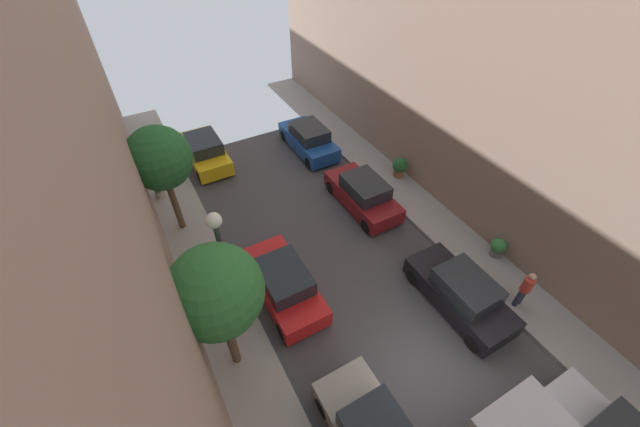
# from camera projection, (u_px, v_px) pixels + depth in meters

# --- Properties ---
(ground) EXTENTS (32.00, 32.00, 0.00)m
(ground) POSITION_uv_depth(u_px,v_px,m) (424.00, 370.00, 12.28)
(ground) COLOR #423F42
(sidewalk_right) EXTENTS (2.00, 44.00, 0.15)m
(sidewalk_right) POSITION_uv_depth(u_px,v_px,m) (529.00, 305.00, 14.01)
(sidewalk_right) COLOR gray
(sidewalk_right) RESTS_ON ground
(parked_car_left_3) EXTENTS (1.78, 4.20, 1.57)m
(parked_car_left_3) POSITION_uv_depth(u_px,v_px,m) (284.00, 283.00, 13.93)
(parked_car_left_3) COLOR red
(parked_car_left_3) RESTS_ON ground
(parked_car_left_4) EXTENTS (1.78, 4.20, 1.57)m
(parked_car_left_4) POSITION_uv_depth(u_px,v_px,m) (205.00, 151.00, 20.24)
(parked_car_left_4) COLOR gold
(parked_car_left_4) RESTS_ON ground
(parked_car_right_2) EXTENTS (1.78, 4.20, 1.57)m
(parked_car_right_2) POSITION_uv_depth(u_px,v_px,m) (461.00, 293.00, 13.62)
(parked_car_right_2) COLOR black
(parked_car_right_2) RESTS_ON ground
(parked_car_right_3) EXTENTS (1.78, 4.20, 1.57)m
(parked_car_right_3) POSITION_uv_depth(u_px,v_px,m) (363.00, 194.00, 17.63)
(parked_car_right_3) COLOR maroon
(parked_car_right_3) RESTS_ON ground
(parked_car_right_4) EXTENTS (1.78, 4.20, 1.57)m
(parked_car_right_4) POSITION_uv_depth(u_px,v_px,m) (309.00, 139.00, 21.08)
(parked_car_right_4) COLOR #194799
(parked_car_right_4) RESTS_ON ground
(pedestrian) EXTENTS (0.40, 0.36, 1.72)m
(pedestrian) POSITION_uv_depth(u_px,v_px,m) (525.00, 289.00, 13.33)
(pedestrian) COLOR #2D334C
(pedestrian) RESTS_ON sidewalk_right
(street_tree_0) EXTENTS (2.52, 2.52, 4.92)m
(street_tree_0) POSITION_uv_depth(u_px,v_px,m) (159.00, 159.00, 14.42)
(street_tree_0) COLOR brown
(street_tree_0) RESTS_ON sidewalk_left
(street_tree_2) EXTENTS (2.60, 2.60, 5.08)m
(street_tree_2) POSITION_uv_depth(u_px,v_px,m) (216.00, 292.00, 9.85)
(street_tree_2) COLOR brown
(street_tree_2) RESTS_ON sidewalk_left
(potted_plant_1) EXTENTS (0.75, 0.75, 1.04)m
(potted_plant_1) POSITION_uv_depth(u_px,v_px,m) (400.00, 167.00, 19.19)
(potted_plant_1) COLOR brown
(potted_plant_1) RESTS_ON sidewalk_right
(potted_plant_2) EXTENTS (0.60, 0.60, 0.86)m
(potted_plant_2) POSITION_uv_depth(u_px,v_px,m) (498.00, 247.00, 15.36)
(potted_plant_2) COLOR slate
(potted_plant_2) RESTS_ON sidewalk_right
(potted_plant_3) EXTENTS (0.50, 0.50, 0.79)m
(potted_plant_3) POSITION_uv_depth(u_px,v_px,m) (159.00, 189.00, 18.13)
(potted_plant_3) COLOR #B2A899
(potted_plant_3) RESTS_ON sidewalk_left
(lamp_post) EXTENTS (0.44, 0.44, 5.29)m
(lamp_post) POSITION_uv_depth(u_px,v_px,m) (224.00, 259.00, 10.97)
(lamp_post) COLOR #333338
(lamp_post) RESTS_ON sidewalk_left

